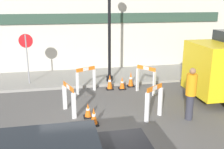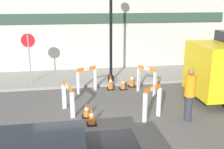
{
  "view_description": "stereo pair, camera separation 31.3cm",
  "coord_description": "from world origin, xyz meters",
  "views": [
    {
      "loc": [
        -0.71,
        -6.38,
        3.73
      ],
      "look_at": [
        1.14,
        2.95,
        1.0
      ],
      "focal_mm": 42.0,
      "sensor_mm": 36.0,
      "label": 1
    },
    {
      "loc": [
        -0.4,
        -6.43,
        3.73
      ],
      "look_at": [
        1.14,
        2.95,
        1.0
      ],
      "focal_mm": 42.0,
      "sensor_mm": 36.0,
      "label": 2
    }
  ],
  "objects": [
    {
      "name": "ground_plane",
      "position": [
        0.0,
        0.0,
        0.0
      ],
      "size": [
        60.0,
        60.0,
        0.0
      ],
      "primitive_type": "plane",
      "color": "#565451"
    },
    {
      "name": "sidewalk_slab",
      "position": [
        0.0,
        5.92,
        0.06
      ],
      "size": [
        18.0,
        2.84,
        0.12
      ],
      "color": "gray",
      "rests_on": "ground_plane"
    },
    {
      "name": "storefront_facade",
      "position": [
        0.0,
        7.41,
        2.75
      ],
      "size": [
        18.0,
        0.22,
        5.5
      ],
      "color": "beige",
      "rests_on": "ground_plane"
    },
    {
      "name": "streetlamp_post",
      "position": [
        1.42,
        4.95,
        3.1
      ],
      "size": [
        0.44,
        0.44,
        4.61
      ],
      "color": "black",
      "rests_on": "sidewalk_slab"
    },
    {
      "name": "stop_sign",
      "position": [
        -2.17,
        5.34,
        1.59
      ],
      "size": [
        0.6,
        0.07,
        2.21
      ],
      "rotation": [
        0.0,
        0.0,
        3.07
      ],
      "color": "gray",
      "rests_on": "sidewalk_slab"
    },
    {
      "name": "barricade_0",
      "position": [
        0.25,
        3.96,
        0.58
      ],
      "size": [
        0.84,
        0.51,
        1.07
      ],
      "rotation": [
        0.0,
        0.0,
        3.6
      ],
      "color": "white",
      "rests_on": "ground_plane"
    },
    {
      "name": "barricade_1",
      "position": [
        -0.53,
        1.93,
        0.57
      ],
      "size": [
        0.42,
        0.92,
        1.03
      ],
      "rotation": [
        0.0,
        0.0,
        5.03
      ],
      "color": "white",
      "rests_on": "ground_plane"
    },
    {
      "name": "barricade_2",
      "position": [
        2.12,
        1.0,
        0.6
      ],
      "size": [
        0.72,
        0.55,
        1.13
      ],
      "rotation": [
        0.0,
        0.0,
        6.89
      ],
      "color": "white",
      "rests_on": "ground_plane"
    },
    {
      "name": "barricade_3",
      "position": [
        2.64,
        3.37,
        0.62
      ],
      "size": [
        0.63,
        0.79,
        1.14
      ],
      "rotation": [
        0.0,
        0.0,
        8.49
      ],
      "color": "white",
      "rests_on": "ground_plane"
    },
    {
      "name": "traffic_cone_0",
      "position": [
        1.28,
        4.13,
        0.32
      ],
      "size": [
        0.3,
        0.3,
        0.67
      ],
      "color": "black",
      "rests_on": "ground_plane"
    },
    {
      "name": "traffic_cone_1",
      "position": [
        0.17,
        0.94,
        0.27
      ],
      "size": [
        0.3,
        0.3,
        0.57
      ],
      "color": "black",
      "rests_on": "ground_plane"
    },
    {
      "name": "traffic_cone_2",
      "position": [
        2.26,
        4.33,
        0.33
      ],
      "size": [
        0.3,
        0.3,
        0.68
      ],
      "color": "black",
      "rests_on": "ground_plane"
    },
    {
      "name": "traffic_cone_3",
      "position": [
        1.81,
        4.05,
        0.26
      ],
      "size": [
        0.3,
        0.3,
        0.55
      ],
      "color": "black",
      "rests_on": "ground_plane"
    },
    {
      "name": "traffic_cone_4",
      "position": [
        0.06,
        1.52,
        0.23
      ],
      "size": [
        0.3,
        0.3,
        0.49
      ],
      "color": "black",
      "rests_on": "ground_plane"
    },
    {
      "name": "person_worker",
      "position": [
        3.23,
        0.74,
        0.92
      ],
      "size": [
        0.46,
        0.46,
        1.71
      ],
      "rotation": [
        0.0,
        0.0,
        2.46
      ],
      "color": "#33333D",
      "rests_on": "ground_plane"
    },
    {
      "name": "person_pedestrian",
      "position": [
        7.2,
        5.42,
        1.06
      ],
      "size": [
        0.44,
        0.44,
        1.74
      ],
      "rotation": [
        0.0,
        0.0,
        3.73
      ],
      "color": "#33333D",
      "rests_on": "sidewalk_slab"
    }
  ]
}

